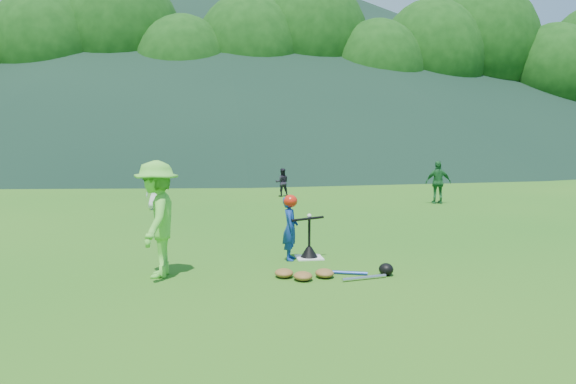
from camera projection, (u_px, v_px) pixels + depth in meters
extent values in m
plane|color=#1D6016|center=(309.00, 258.00, 9.72)|extent=(120.00, 120.00, 0.00)
cube|color=silver|center=(309.00, 257.00, 9.71)|extent=(0.45, 0.45, 0.02)
sphere|color=white|center=(309.00, 216.00, 9.64)|extent=(0.08, 0.08, 0.08)
imported|color=navy|center=(290.00, 228.00, 9.52)|extent=(0.34, 0.44, 1.09)
imported|color=#5FCB3B|center=(157.00, 219.00, 8.38)|extent=(0.76, 1.19, 1.75)
imported|color=white|center=(155.00, 190.00, 15.99)|extent=(0.56, 0.38, 1.12)
imported|color=black|center=(282.00, 182.00, 19.45)|extent=(0.49, 0.39, 0.98)
imported|color=#1C5F2A|center=(438.00, 182.00, 17.35)|extent=(0.82, 0.44, 1.33)
cone|color=black|center=(309.00, 252.00, 9.70)|extent=(0.30, 0.30, 0.18)
cylinder|color=black|center=(309.00, 232.00, 9.67)|extent=(0.04, 0.04, 0.50)
ellipsoid|color=red|center=(290.00, 201.00, 9.48)|extent=(0.24, 0.26, 0.22)
cylinder|color=black|center=(308.00, 219.00, 9.57)|extent=(0.60, 0.24, 0.07)
ellipsoid|color=olive|center=(303.00, 276.00, 8.23)|extent=(0.28, 0.34, 0.13)
ellipsoid|color=olive|center=(325.00, 273.00, 8.39)|extent=(0.28, 0.34, 0.13)
ellipsoid|color=olive|center=(284.00, 273.00, 8.41)|extent=(0.28, 0.34, 0.13)
cylinder|color=silver|center=(364.00, 278.00, 8.26)|extent=(0.71, 0.22, 0.06)
cylinder|color=#263FA5|center=(345.00, 273.00, 8.58)|extent=(0.66, 0.27, 0.05)
ellipsoid|color=black|center=(386.00, 269.00, 8.51)|extent=(0.22, 0.24, 0.19)
cube|color=gray|center=(232.00, 158.00, 37.21)|extent=(70.00, 0.03, 1.20)
cube|color=yellow|center=(232.00, 148.00, 37.15)|extent=(70.00, 0.08, 0.08)
cylinder|color=gray|center=(232.00, 158.00, 37.21)|extent=(0.07, 0.07, 1.30)
cylinder|color=#382314|center=(51.00, 138.00, 40.62)|extent=(0.56, 0.56, 3.78)
ellipsoid|color=#164711|center=(47.00, 54.00, 40.02)|extent=(8.21, 8.21, 9.44)
cylinder|color=#382314|center=(122.00, 134.00, 42.77)|extent=(0.56, 0.56, 4.38)
ellipsoid|color=#164711|center=(119.00, 41.00, 42.07)|extent=(9.50, 9.50, 10.92)
cylinder|color=#382314|center=(185.00, 142.00, 40.58)|extent=(0.56, 0.56, 3.22)
ellipsoid|color=#164711|center=(183.00, 71.00, 40.06)|extent=(6.99, 6.99, 8.04)
cylinder|color=#382314|center=(249.00, 138.00, 42.72)|extent=(0.56, 0.56, 3.81)
ellipsoid|color=#164711|center=(249.00, 57.00, 42.11)|extent=(8.28, 8.28, 9.53)
cylinder|color=#382314|center=(307.00, 134.00, 44.87)|extent=(0.56, 0.56, 4.41)
ellipsoid|color=#164711|center=(308.00, 45.00, 44.16)|extent=(9.58, 9.58, 11.01)
cylinder|color=#382314|center=(377.00, 142.00, 42.68)|extent=(0.56, 0.56, 3.25)
ellipsoid|color=#164711|center=(378.00, 73.00, 42.16)|extent=(7.07, 7.07, 8.13)
cylinder|color=#382314|center=(429.00, 138.00, 44.82)|extent=(0.56, 0.56, 3.85)
ellipsoid|color=#164711|center=(431.00, 60.00, 44.21)|extent=(8.36, 8.36, 9.61)
cylinder|color=#382314|center=(476.00, 134.00, 46.97)|extent=(0.56, 0.56, 4.44)
ellipsoid|color=#164711|center=(479.00, 48.00, 46.26)|extent=(9.65, 9.65, 11.10)
cylinder|color=#382314|center=(551.00, 141.00, 44.78)|extent=(0.56, 0.56, 3.29)
ellipsoid|color=#164711|center=(554.00, 75.00, 44.25)|extent=(7.14, 7.14, 8.22)
cone|color=black|center=(214.00, 48.00, 89.78)|extent=(140.00, 140.00, 32.00)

